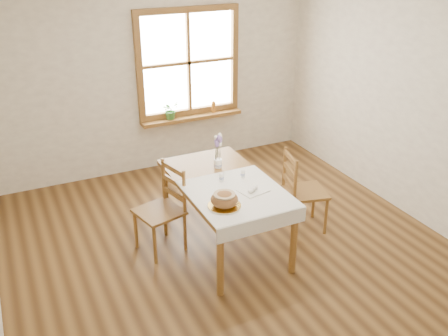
% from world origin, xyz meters
% --- Properties ---
extents(ground, '(5.00, 5.00, 0.00)m').
position_xyz_m(ground, '(0.00, 0.00, 0.00)').
color(ground, brown).
rests_on(ground, ground).
extents(room_walls, '(4.60, 5.10, 2.65)m').
position_xyz_m(room_walls, '(0.00, 0.00, 1.71)').
color(room_walls, white).
rests_on(room_walls, ground).
extents(window, '(1.46, 0.08, 1.46)m').
position_xyz_m(window, '(0.50, 2.47, 1.45)').
color(window, brown).
rests_on(window, ground).
extents(window_sill, '(1.46, 0.20, 0.05)m').
position_xyz_m(window_sill, '(0.50, 2.40, 0.69)').
color(window_sill, brown).
rests_on(window_sill, ground).
extents(dining_table, '(0.90, 1.60, 0.75)m').
position_xyz_m(dining_table, '(0.00, 0.30, 0.66)').
color(dining_table, brown).
rests_on(dining_table, ground).
extents(table_linen, '(0.91, 0.99, 0.01)m').
position_xyz_m(table_linen, '(0.00, -0.00, 0.76)').
color(table_linen, white).
rests_on(table_linen, dining_table).
extents(chair_left, '(0.55, 0.53, 0.93)m').
position_xyz_m(chair_left, '(-0.65, 0.50, 0.46)').
color(chair_left, brown).
rests_on(chair_left, ground).
extents(chair_right, '(0.54, 0.53, 0.93)m').
position_xyz_m(chair_right, '(0.96, 0.22, 0.46)').
color(chair_right, brown).
rests_on(chair_right, ground).
extents(bread_plate, '(0.38, 0.38, 0.02)m').
position_xyz_m(bread_plate, '(-0.23, -0.18, 0.77)').
color(bread_plate, white).
rests_on(bread_plate, table_linen).
extents(bread_loaf, '(0.26, 0.26, 0.14)m').
position_xyz_m(bread_loaf, '(-0.23, -0.18, 0.85)').
color(bread_loaf, brown).
rests_on(bread_loaf, bread_plate).
extents(egg_napkin, '(0.30, 0.27, 0.01)m').
position_xyz_m(egg_napkin, '(0.16, -0.03, 0.77)').
color(egg_napkin, white).
rests_on(egg_napkin, table_linen).
extents(eggs, '(0.23, 0.22, 0.04)m').
position_xyz_m(eggs, '(0.16, -0.03, 0.79)').
color(eggs, white).
rests_on(eggs, egg_napkin).
extents(salt_shaker, '(0.06, 0.06, 0.09)m').
position_xyz_m(salt_shaker, '(-0.03, 0.29, 0.81)').
color(salt_shaker, white).
rests_on(salt_shaker, table_linen).
extents(pepper_shaker, '(0.06, 0.06, 0.09)m').
position_xyz_m(pepper_shaker, '(0.20, 0.28, 0.80)').
color(pepper_shaker, white).
rests_on(pepper_shaker, table_linen).
extents(flower_vase, '(0.10, 0.10, 0.09)m').
position_xyz_m(flower_vase, '(0.08, 0.62, 0.80)').
color(flower_vase, white).
rests_on(flower_vase, dining_table).
extents(lavender_bouquet, '(0.15, 0.15, 0.28)m').
position_xyz_m(lavender_bouquet, '(0.08, 0.62, 0.99)').
color(lavender_bouquet, '#8060AA').
rests_on(lavender_bouquet, flower_vase).
extents(potted_plant, '(0.30, 0.31, 0.20)m').
position_xyz_m(potted_plant, '(0.19, 2.40, 0.81)').
color(potted_plant, '#36702C').
rests_on(potted_plant, window_sill).
extents(amber_bottle, '(0.07, 0.07, 0.17)m').
position_xyz_m(amber_bottle, '(0.84, 2.40, 0.80)').
color(amber_bottle, '#B26920').
rests_on(amber_bottle, window_sill).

